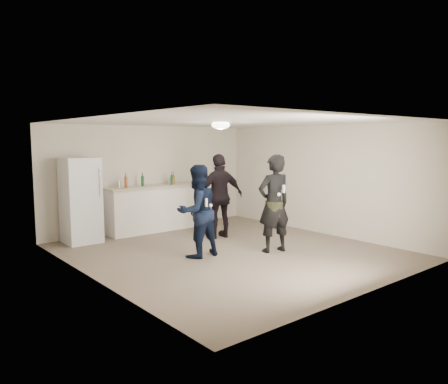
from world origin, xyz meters
TOP-DOWN VIEW (x-y plane):
  - floor at (0.00, 0.00)m, footprint 6.00×6.00m
  - ceiling at (0.00, 0.00)m, footprint 6.00×6.00m
  - wall_back at (0.00, 3.00)m, footprint 6.00×0.00m
  - wall_front at (0.00, -3.00)m, footprint 6.00×0.00m
  - wall_left at (-2.75, 0.00)m, footprint 0.00×6.00m
  - wall_right at (2.75, 0.00)m, footprint 0.00×6.00m
  - counter at (0.02, 2.67)m, footprint 2.60×0.56m
  - counter_top at (0.02, 2.67)m, footprint 2.68×0.64m
  - fridge at (-1.93, 2.60)m, footprint 0.70×0.70m
  - fridge_handle at (-1.65, 2.23)m, footprint 0.02×0.02m
  - ceiling_dome at (0.00, 0.30)m, footprint 0.36×0.36m
  - shaker at (-0.98, 2.75)m, footprint 0.08×0.08m
  - man at (-0.71, 0.11)m, footprint 0.85×0.67m
  - woman at (0.65, -0.53)m, footprint 0.77×0.59m
  - camo_shorts at (0.65, -0.53)m, footprint 0.34×0.34m
  - spectator at (0.63, 1.10)m, footprint 1.16×0.68m
  - remote_man at (-0.71, -0.17)m, footprint 0.04×0.04m
  - nunchuk_man at (-0.59, -0.14)m, footprint 0.07×0.07m
  - remote_woman at (0.65, -0.78)m, footprint 0.04×0.04m
  - nunchuk_woman at (0.55, -0.75)m, footprint 0.07×0.07m
  - bottle_cluster at (-0.11, 2.64)m, footprint 1.30×0.25m

SIDE VIEW (x-z plane):
  - floor at x=0.00m, z-range 0.00..0.00m
  - counter at x=0.02m, z-range 0.00..1.05m
  - camo_shorts at x=0.65m, z-range 0.71..0.99m
  - man at x=-0.71m, z-range 0.00..1.71m
  - fridge at x=-1.93m, z-range 0.00..1.80m
  - spectator at x=0.63m, z-range 0.00..1.86m
  - woman at x=0.65m, z-range 0.00..1.89m
  - nunchuk_man at x=-0.59m, z-range 0.95..1.01m
  - remote_man at x=-0.71m, z-range 0.98..1.12m
  - counter_top at x=0.02m, z-range 1.05..1.09m
  - nunchuk_woman at x=0.55m, z-range 1.11..1.18m
  - shaker at x=-0.98m, z-range 1.09..1.26m
  - bottle_cluster at x=-0.11m, z-range 1.08..1.33m
  - wall_back at x=0.00m, z-range -1.75..4.25m
  - wall_front at x=0.00m, z-range -1.75..4.25m
  - wall_left at x=-2.75m, z-range -1.75..4.25m
  - wall_right at x=2.75m, z-range -1.75..4.25m
  - remote_woman at x=0.65m, z-range 1.18..1.32m
  - fridge_handle at x=-1.65m, z-range 1.00..1.60m
  - ceiling_dome at x=0.00m, z-range 2.37..2.53m
  - ceiling at x=0.00m, z-range 2.50..2.50m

